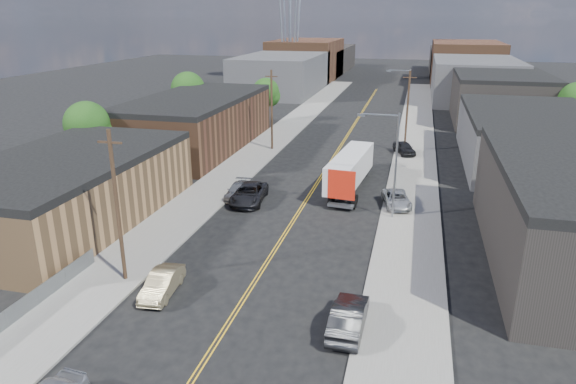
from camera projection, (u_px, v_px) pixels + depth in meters
The scene contains 30 objects.
ground at pixel (351, 129), 77.28m from camera, with size 260.00×260.00×0.00m, color black.
centerline at pixel (336, 154), 63.54m from camera, with size 0.32×120.00×0.01m, color gold.
sidewalk_left at pixel (262, 149), 65.71m from camera, with size 5.00×140.00×0.15m, color slate.
sidewalk_right at pixel (414, 158), 61.33m from camera, with size 5.00×140.00×0.15m, color slate.
warehouse_tan at pixel (67, 189), 42.04m from camera, with size 12.00×22.00×5.60m.
warehouse_brown at pixel (196, 122), 65.69m from camera, with size 12.00×26.00×6.60m.
industrial_right_b at pixel (529, 138), 58.39m from camera, with size 14.00×24.00×6.10m.
industrial_right_c at pixel (499, 97), 81.96m from camera, with size 14.00×22.00×7.60m.
skyline_left_a at pixel (282, 74), 112.64m from camera, with size 16.00×30.00×8.00m, color #343336.
skyline_right_a at pixel (474, 79), 103.42m from camera, with size 16.00×30.00×8.00m, color #343336.
skyline_left_b at pixel (306, 60), 135.21m from camera, with size 16.00×26.00×10.00m, color #4C2F1E.
skyline_right_b at pixel (465, 63), 125.99m from camera, with size 16.00×26.00×10.00m, color #4C2F1E.
skyline_left_c at pixel (320, 59), 154.02m from camera, with size 16.00×40.00×7.00m, color black.
skyline_right_c at pixel (459, 62), 144.80m from camera, with size 16.00×40.00×7.00m, color black.
streetlight_near at pixel (391, 158), 41.72m from camera, with size 3.39×0.25×9.00m.
streetlight_far at pixel (406, 95), 73.78m from camera, with size 3.39×0.25×9.00m.
utility_pole_left_near at pixel (117, 206), 31.69m from camera, with size 1.60×0.26×10.00m.
utility_pole_left_far at pixel (272, 110), 63.75m from camera, with size 1.60×0.26×10.00m.
utility_pole_right at pixel (407, 111), 62.71m from camera, with size 1.60×0.26×10.00m.
chainlink_fence at pixel (7, 319), 27.97m from camera, with size 0.05×16.00×1.22m.
tree_left_near at pixel (88, 127), 53.62m from camera, with size 4.85×4.76×7.91m.
tree_left_mid at pixel (188, 91), 76.42m from camera, with size 5.10×5.04×8.37m.
tree_left_far at pixel (266, 93), 80.83m from camera, with size 4.35×4.20×6.97m.
semi_truck at pixel (352, 166), 50.82m from camera, with size 3.44×14.38×3.71m.
car_left_b at pixel (162, 283), 31.54m from camera, with size 1.52×4.37×1.44m, color #7B6F50.
car_left_c at pixel (249, 194), 46.97m from camera, with size 2.72×5.91×1.64m, color black.
car_left_d at pixel (238, 191), 48.25m from camera, with size 1.85×4.56×1.32m, color gray.
car_right_oncoming at pixel (349, 317), 27.86m from camera, with size 1.73×4.97×1.64m, color black.
car_right_lot_a at pixel (397, 199), 45.68m from camera, with size 2.15×4.66×1.29m, color #ABAEB1.
car_right_lot_c at pixel (404, 148), 62.73m from camera, with size 1.74×4.33×1.48m, color black.
Camera 1 is at (9.28, -16.16, 16.39)m, focal length 32.00 mm.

